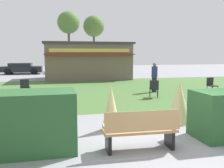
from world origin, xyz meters
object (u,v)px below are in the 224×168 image
at_px(park_bench, 141,130).
at_px(cafe_chair_west, 211,84).
at_px(parked_car_west_slot, 22,68).
at_px(parked_car_center_slot, 69,68).
at_px(food_kiosk, 87,61).
at_px(person_strolling, 154,77).
at_px(cafe_chair_north, 154,87).
at_px(tree_right_bg, 69,23).
at_px(cafe_chair_center, 25,86).
at_px(tree_left_bg, 94,27).

height_order(park_bench, cafe_chair_west, park_bench).
xyz_separation_m(parked_car_west_slot, parked_car_center_slot, (5.02, 0.00, 0.00)).
distance_m(food_kiosk, person_strolling, 9.07).
relative_size(cafe_chair_north, parked_car_west_slot, 0.21).
height_order(food_kiosk, cafe_chair_north, food_kiosk).
height_order(parked_car_center_slot, tree_right_bg, tree_right_bg).
bearing_deg(park_bench, cafe_chair_center, 112.38).
relative_size(cafe_chair_west, tree_right_bg, 0.12).
height_order(parked_car_center_slot, tree_left_bg, tree_left_bg).
bearing_deg(tree_right_bg, person_strolling, -78.96).
bearing_deg(parked_car_west_slot, person_strolling, -59.02).
relative_size(park_bench, food_kiosk, 0.23).
height_order(food_kiosk, cafe_chair_west, food_kiosk).
xyz_separation_m(parked_car_west_slot, tree_left_bg, (8.68, 4.98, 5.12)).
distance_m(cafe_chair_north, tree_right_bg, 21.70).
height_order(cafe_chair_west, person_strolling, person_strolling).
relative_size(park_bench, tree_left_bg, 0.24).
bearing_deg(cafe_chair_west, cafe_chair_center, 171.42).
height_order(cafe_chair_center, parked_car_center_slot, parked_car_center_slot).
relative_size(park_bench, parked_car_west_slot, 0.40).
relative_size(cafe_chair_center, person_strolling, 0.53).
bearing_deg(cafe_chair_west, cafe_chair_north, -172.08).
bearing_deg(parked_car_center_slot, person_strolling, -75.06).
bearing_deg(tree_right_bg, parked_car_center_slot, -94.33).
distance_m(cafe_chair_west, tree_left_bg, 22.14).
xyz_separation_m(park_bench, parked_car_center_slot, (-0.34, 23.03, 0.16)).
bearing_deg(parked_car_west_slot, tree_left_bg, 29.84).
xyz_separation_m(food_kiosk, person_strolling, (2.74, -8.61, -0.72)).
height_order(food_kiosk, parked_car_center_slot, food_kiosk).
distance_m(cafe_chair_center, person_strolling, 7.06).
xyz_separation_m(cafe_chair_center, tree_right_bg, (3.34, 18.79, 5.51)).
distance_m(park_bench, cafe_chair_west, 9.35).
distance_m(parked_car_west_slot, parked_car_center_slot, 5.02).
height_order(food_kiosk, tree_left_bg, tree_left_bg).
height_order(park_bench, tree_left_bg, tree_left_bg).
xyz_separation_m(cafe_chair_center, parked_car_center_slot, (3.04, 14.81, 0.12)).
bearing_deg(tree_left_bg, parked_car_center_slot, -126.34).
bearing_deg(food_kiosk, tree_left_bg, 78.16).
height_order(cafe_chair_north, tree_left_bg, tree_left_bg).
bearing_deg(cafe_chair_center, parked_car_west_slot, 97.61).
distance_m(park_bench, parked_car_west_slot, 23.64).
distance_m(food_kiosk, parked_car_west_slot, 9.04).
relative_size(food_kiosk, cafe_chair_west, 8.29).
bearing_deg(cafe_chair_center, food_kiosk, 62.79).
bearing_deg(cafe_chair_north, tree_right_bg, 98.11).
bearing_deg(cafe_chair_center, park_bench, -67.62).
bearing_deg(parked_car_west_slot, food_kiosk, -45.64).
xyz_separation_m(tree_left_bg, tree_right_bg, (-3.36, -1.00, 0.27)).
distance_m(parked_car_west_slot, tree_left_bg, 11.24).
distance_m(parked_car_center_slot, tree_right_bg, 6.71).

